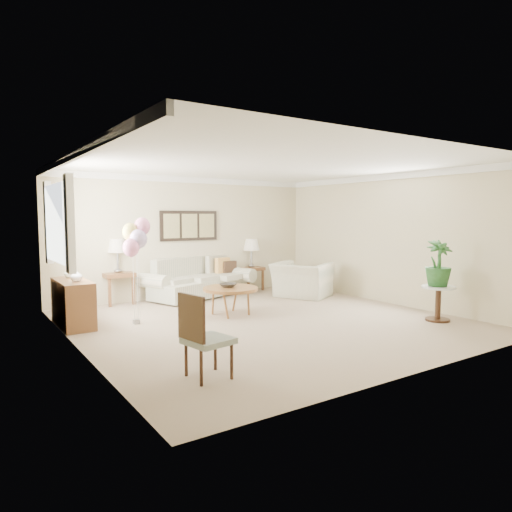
# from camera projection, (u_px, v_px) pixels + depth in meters

# --- Properties ---
(ground_plane) EXTENTS (6.00, 6.00, 0.00)m
(ground_plane) POSITION_uv_depth(u_px,v_px,m) (267.00, 321.00, 7.63)
(ground_plane) COLOR tan
(room_shell) EXTENTS (6.04, 6.04, 2.60)m
(room_shell) POSITION_uv_depth(u_px,v_px,m) (259.00, 224.00, 7.50)
(room_shell) COLOR beige
(room_shell) RESTS_ON ground
(wall_art_triptych) EXTENTS (1.35, 0.06, 0.65)m
(wall_art_triptych) POSITION_uv_depth(u_px,v_px,m) (189.00, 226.00, 9.95)
(wall_art_triptych) COLOR black
(wall_art_triptych) RESTS_ON ground
(sofa) EXTENTS (2.61, 1.53, 0.87)m
(sofa) POSITION_uv_depth(u_px,v_px,m) (197.00, 282.00, 9.90)
(sofa) COLOR beige
(sofa) RESTS_ON ground
(end_table_left) EXTENTS (0.59, 0.53, 0.64)m
(end_table_left) POSITION_uv_depth(u_px,v_px,m) (118.00, 278.00, 9.12)
(end_table_left) COLOR brown
(end_table_left) RESTS_ON ground
(end_table_right) EXTENTS (0.51, 0.46, 0.55)m
(end_table_right) POSITION_uv_depth(u_px,v_px,m) (251.00, 271.00, 10.86)
(end_table_right) COLOR brown
(end_table_right) RESTS_ON ground
(lamp_left) EXTENTS (0.38, 0.38, 0.67)m
(lamp_left) POSITION_uv_depth(u_px,v_px,m) (117.00, 247.00, 9.06)
(lamp_left) COLOR gray
(lamp_left) RESTS_ON end_table_left
(lamp_right) EXTENTS (0.38, 0.38, 0.67)m
(lamp_right) POSITION_uv_depth(u_px,v_px,m) (251.00, 246.00, 10.81)
(lamp_right) COLOR gray
(lamp_right) RESTS_ON end_table_right
(coffee_table) EXTENTS (0.98, 0.98, 0.50)m
(coffee_table) POSITION_uv_depth(u_px,v_px,m) (231.00, 290.00, 8.11)
(coffee_table) COLOR #935733
(coffee_table) RESTS_ON ground
(decor_bowl) EXTENTS (0.37, 0.37, 0.07)m
(decor_bowl) POSITION_uv_depth(u_px,v_px,m) (228.00, 285.00, 8.11)
(decor_bowl) COLOR #2F2A25
(decor_bowl) RESTS_ON coffee_table
(armchair) EXTENTS (1.41, 1.48, 0.75)m
(armchair) POSITION_uv_depth(u_px,v_px,m) (302.00, 280.00, 9.96)
(armchair) COLOR beige
(armchair) RESTS_ON ground
(side_table) EXTENTS (0.55, 0.55, 0.59)m
(side_table) POSITION_uv_depth(u_px,v_px,m) (438.00, 295.00, 7.65)
(side_table) COLOR silver
(side_table) RESTS_ON ground
(potted_plant) EXTENTS (0.55, 0.55, 0.77)m
(potted_plant) POSITION_uv_depth(u_px,v_px,m) (438.00, 263.00, 7.60)
(potted_plant) COLOR #20471A
(potted_plant) RESTS_ON side_table
(accent_chair) EXTENTS (0.53, 0.53, 0.94)m
(accent_chair) POSITION_uv_depth(u_px,v_px,m) (203.00, 335.00, 4.90)
(accent_chair) COLOR gray
(accent_chair) RESTS_ON ground
(credenza) EXTENTS (0.46, 1.20, 0.74)m
(credenza) POSITION_uv_depth(u_px,v_px,m) (73.00, 303.00, 7.31)
(credenza) COLOR brown
(credenza) RESTS_ON ground
(vase_white) EXTENTS (0.20, 0.20, 0.19)m
(vase_white) POSITION_uv_depth(u_px,v_px,m) (76.00, 276.00, 7.10)
(vase_white) COLOR silver
(vase_white) RESTS_ON credenza
(vase_sage) EXTENTS (0.20, 0.20, 0.17)m
(vase_sage) POSITION_uv_depth(u_px,v_px,m) (69.00, 273.00, 7.52)
(vase_sage) COLOR beige
(vase_sage) RESTS_ON credenza
(balloon_cluster) EXTENTS (0.50, 0.42, 1.74)m
(balloon_cluster) POSITION_uv_depth(u_px,v_px,m) (136.00, 237.00, 7.33)
(balloon_cluster) COLOR gray
(balloon_cluster) RESTS_ON ground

